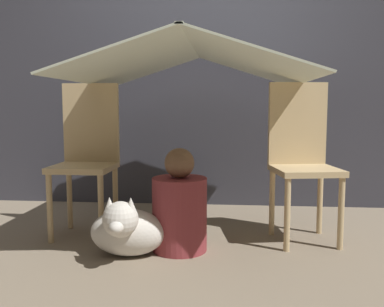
{
  "coord_description": "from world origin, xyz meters",
  "views": [
    {
      "loc": [
        0.23,
        -2.47,
        0.84
      ],
      "look_at": [
        0.0,
        0.19,
        0.55
      ],
      "focal_mm": 40.0,
      "sensor_mm": 36.0,
      "label": 1
    }
  ],
  "objects_px": {
    "chair_right": "(302,155)",
    "chair_left": "(87,153)",
    "person_front": "(180,209)",
    "dog": "(126,229)"
  },
  "relations": [
    {
      "from": "dog",
      "to": "person_front",
      "type": "bearing_deg",
      "value": 28.1
    },
    {
      "from": "person_front",
      "to": "dog",
      "type": "bearing_deg",
      "value": -151.9
    },
    {
      "from": "chair_right",
      "to": "chair_left",
      "type": "bearing_deg",
      "value": 170.01
    },
    {
      "from": "chair_right",
      "to": "dog",
      "type": "xyz_separation_m",
      "value": [
        -1.03,
        -0.45,
        -0.38
      ]
    },
    {
      "from": "chair_left",
      "to": "chair_right",
      "type": "xyz_separation_m",
      "value": [
        1.39,
        -0.0,
        0.0
      ]
    },
    {
      "from": "person_front",
      "to": "dog",
      "type": "xyz_separation_m",
      "value": [
        -0.28,
        -0.15,
        -0.09
      ]
    },
    {
      "from": "chair_left",
      "to": "dog",
      "type": "bearing_deg",
      "value": -50.55
    },
    {
      "from": "chair_left",
      "to": "person_front",
      "type": "distance_m",
      "value": 0.77
    },
    {
      "from": "chair_left",
      "to": "dog",
      "type": "height_order",
      "value": "chair_left"
    },
    {
      "from": "chair_left",
      "to": "dog",
      "type": "distance_m",
      "value": 0.7
    }
  ]
}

